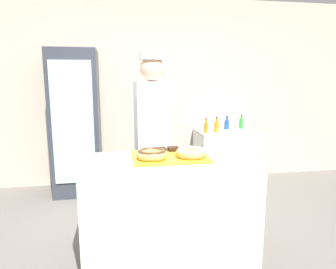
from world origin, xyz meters
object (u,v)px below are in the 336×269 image
Objects in this scene: brownie_back_left at (161,149)px; donut_chocolate_glaze at (152,154)px; donut_light_glaze at (191,152)px; brownie_back_right at (173,149)px; baker_person at (153,139)px; beverage_fridge at (76,123)px; bottle_blue at (227,124)px; bottle_green at (241,123)px; bottle_orange at (206,127)px; serving_tray at (170,157)px; bottle_orange_b at (217,126)px; chest_freezer at (225,157)px.

donut_chocolate_glaze is at bearing -113.65° from brownie_back_left.
donut_light_glaze is 2.69× the size of brownie_back_right.
brownie_back_right is at bearing -70.45° from baker_person.
brownie_back_left is at bearing -60.45° from beverage_fridge.
donut_light_glaze is at bearing -117.72° from bottle_blue.
bottle_green reaches higher than brownie_back_right.
bottle_blue is at bearing 55.58° from donut_chocolate_glaze.
bottle_orange is at bearing -3.90° from beverage_fridge.
baker_person is 1.52m from beverage_fridge.
bottle_green reaches higher than bottle_blue.
donut_light_glaze is (0.16, -0.08, 0.05)m from serving_tray.
brownie_back_right is 2.26m from bottle_green.
beverage_fridge is at bearing 125.84° from baker_person.
donut_light_glaze is 1.95m from bottle_orange_b.
bottle_orange_b is (0.17, 0.05, 0.00)m from bottle_orange.
serving_tray is 1.95m from bottle_orange_b.
bottle_blue is 0.32m from bottle_orange_b.
beverage_fridge is at bearing 176.10° from bottle_orange.
brownie_back_left is 0.46× the size of bottle_blue.
bottle_blue reaches higher than serving_tray.
baker_person is at bearing -128.37° from bottle_orange.
serving_tray is 0.18m from donut_light_glaze.
bottle_blue is (1.36, 1.99, -0.08)m from donut_chocolate_glaze.
donut_chocolate_glaze is at bearing -124.42° from bottle_blue.
beverage_fridge is at bearing -179.82° from chest_freezer.
chest_freezer is at bearing -151.45° from bottle_green.
bottle_blue is (1.04, 1.99, -0.08)m from donut_light_glaze.
bottle_orange reaches higher than brownie_back_right.
brownie_back_right is 2.02m from chest_freezer.
bottle_orange is (-0.34, -0.13, 0.48)m from chest_freezer.
bottle_blue is (2.17, 0.14, -0.09)m from beverage_fridge.
bottle_green is (0.24, 0.03, 0.01)m from bottle_blue.
donut_chocolate_glaze is 1.21× the size of bottle_orange.
brownie_back_right is 0.46× the size of bottle_blue.
donut_chocolate_glaze is at bearing -119.13° from bottle_orange.
chest_freezer is at bearing 20.30° from bottle_orange.
beverage_fridge is at bearing -175.97° from bottle_green.
beverage_fridge is at bearing 121.42° from donut_light_glaze.
donut_light_glaze is 0.14× the size of baker_person.
bottle_orange_b reaches higher than bottle_orange.
bottle_green is 1.01× the size of bottle_orange_b.
bottle_green reaches higher than bottle_orange_b.
bottle_blue reaches higher than chest_freezer.
bottle_green is (1.39, 1.78, -0.06)m from brownie_back_right.
bottle_orange reaches higher than brownie_back_left.
beverage_fridge reaches higher than bottle_blue.
bottle_green reaches higher than chest_freezer.
baker_person is (-0.24, 0.61, -0.00)m from donut_light_glaze.
donut_chocolate_glaze is at bearing -128.55° from bottle_green.
baker_person is 2.12× the size of chest_freezer.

